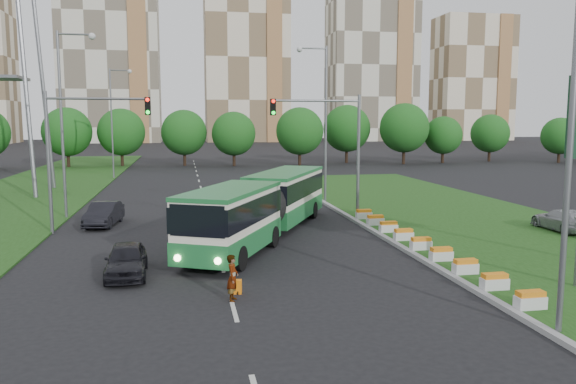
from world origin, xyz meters
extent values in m
plane|color=black|center=(0.00, 0.00, 0.00)|extent=(360.00, 360.00, 0.00)
cube|color=#1B4012|center=(13.00, 8.00, 0.07)|extent=(14.00, 60.00, 0.15)
cube|color=gray|center=(6.05, 8.00, 0.09)|extent=(0.30, 60.00, 0.18)
cube|color=#1B4012|center=(-18.00, 25.00, 0.05)|extent=(12.00, 110.00, 0.10)
cylinder|color=slate|center=(6.40, 10.00, 4.00)|extent=(0.20, 0.20, 8.00)
cylinder|color=slate|center=(3.65, 10.00, 7.60)|extent=(5.50, 0.14, 0.14)
cube|color=black|center=(0.90, 10.00, 7.20)|extent=(0.32, 0.32, 1.00)
cylinder|color=slate|center=(-12.00, 9.00, 4.00)|extent=(0.20, 0.20, 8.00)
cylinder|color=slate|center=(-9.25, 9.00, 7.60)|extent=(5.50, 0.14, 0.14)
cube|color=black|center=(-6.50, 9.00, 7.20)|extent=(0.32, 0.32, 1.00)
cube|color=beige|center=(-25.00, 150.00, 26.00)|extent=(28.00, 15.00, 52.00)
cube|color=beige|center=(15.00, 150.00, 25.00)|extent=(25.00, 15.00, 50.00)
cube|color=beige|center=(55.00, 150.00, 23.50)|extent=(27.00, 15.00, 47.00)
cube|color=beige|center=(90.00, 150.00, 20.00)|extent=(24.00, 14.00, 40.00)
cube|color=silver|center=(-0.59, 0.96, 1.83)|extent=(2.61, 7.21, 2.82)
cube|color=silver|center=(-0.59, 10.21, 1.83)|extent=(2.61, 8.78, 2.82)
cylinder|color=black|center=(-0.59, 5.20, 1.78)|extent=(2.61, 1.31, 2.61)
cube|color=#1E6933|center=(-0.59, 0.96, 0.89)|extent=(2.70, 7.26, 0.99)
cube|color=#1E6933|center=(-0.59, 10.21, 0.89)|extent=(2.70, 8.83, 0.99)
cube|color=black|center=(-0.59, 0.96, 2.30)|extent=(2.70, 7.26, 1.10)
cube|color=black|center=(-0.59, 10.21, 2.30)|extent=(2.70, 8.83, 1.10)
imported|color=black|center=(-6.97, -0.90, 0.69)|extent=(1.75, 4.08, 1.37)
imported|color=black|center=(-9.43, 11.01, 0.71)|extent=(2.07, 4.49, 1.43)
imported|color=#94969C|center=(16.59, 3.72, 0.78)|extent=(1.79, 4.32, 1.25)
imported|color=gray|center=(-2.94, -4.90, 0.84)|extent=(0.55, 0.70, 1.67)
cube|color=orange|center=(-2.70, -4.11, 0.26)|extent=(0.30, 0.26, 0.52)
cylinder|color=black|center=(-2.70, -4.24, 0.06)|extent=(0.03, 0.12, 0.12)
camera|label=1|loc=(-4.56, -24.28, 6.37)|focal=35.00mm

